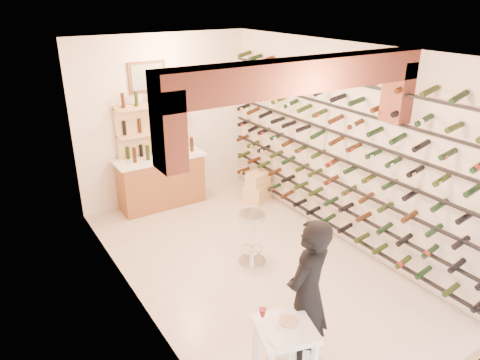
% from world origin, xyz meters
% --- Properties ---
extents(ground, '(6.00, 6.00, 0.00)m').
position_xyz_m(ground, '(0.00, 0.00, 0.00)').
color(ground, beige).
rests_on(ground, ground).
extents(room_shell, '(3.52, 6.02, 3.21)m').
position_xyz_m(room_shell, '(0.00, -0.26, 2.25)').
color(room_shell, silver).
rests_on(room_shell, ground).
extents(wine_rack, '(0.32, 5.70, 2.56)m').
position_xyz_m(wine_rack, '(1.53, 0.00, 1.55)').
color(wine_rack, black).
rests_on(wine_rack, ground).
extents(back_counter, '(1.70, 0.62, 1.29)m').
position_xyz_m(back_counter, '(-0.30, 2.65, 0.53)').
color(back_counter, brown).
rests_on(back_counter, ground).
extents(back_shelving, '(1.40, 0.31, 2.73)m').
position_xyz_m(back_shelving, '(-0.30, 2.89, 1.17)').
color(back_shelving, tan).
rests_on(back_shelving, ground).
extents(tasting_table, '(0.70, 0.70, 0.99)m').
position_xyz_m(tasting_table, '(-1.01, -2.12, 0.67)').
color(tasting_table, white).
rests_on(tasting_table, ground).
extents(white_stool, '(0.40, 0.40, 0.44)m').
position_xyz_m(white_stool, '(-0.69, -1.82, 0.22)').
color(white_stool, white).
rests_on(white_stool, ground).
extents(person, '(0.76, 0.62, 1.79)m').
position_xyz_m(person, '(-0.57, -1.93, 0.89)').
color(person, black).
rests_on(person, ground).
extents(chrome_barstool, '(0.44, 0.44, 0.84)m').
position_xyz_m(chrome_barstool, '(0.05, 0.04, 0.49)').
color(chrome_barstool, silver).
rests_on(chrome_barstool, ground).
extents(crate_lower, '(0.66, 0.58, 0.33)m').
position_xyz_m(crate_lower, '(1.40, 1.85, 0.16)').
color(crate_lower, '#DEB07A').
rests_on(crate_lower, ground).
extents(crate_upper, '(0.50, 0.39, 0.26)m').
position_xyz_m(crate_upper, '(1.40, 1.85, 0.46)').
color(crate_upper, '#DEB07A').
rests_on(crate_upper, crate_lower).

